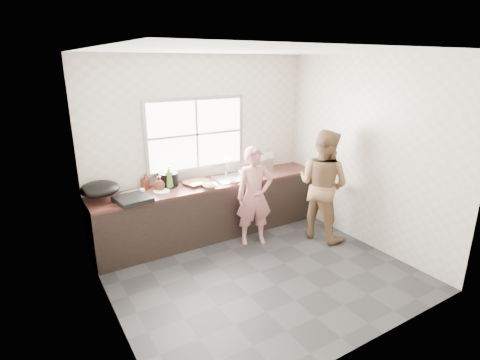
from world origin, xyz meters
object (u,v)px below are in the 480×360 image
bowl_crabs (245,173)px  dish_rack (259,160)px  person_side (323,185)px  pot_lid_right (129,194)px  glass_jar (142,192)px  woman (254,199)px  bottle_green (169,177)px  plate_food (161,191)px  black_pot (169,179)px  burner (133,199)px  bottle_brown_short (159,184)px  wok (100,189)px  bowl_held (234,181)px  pot_lid_left (137,192)px  cutting_board (196,182)px  bowl_mince (210,186)px  bottle_brown_tall (145,182)px

bowl_crabs → dish_rack: 0.40m
person_side → pot_lid_right: (-2.60, 1.03, 0.03)m
glass_jar → person_side: bearing=-19.9°
woman → bottle_green: bearing=167.2°
dish_rack → plate_food: bearing=177.7°
black_pot → burner: (-0.63, -0.37, -0.07)m
bottle_brown_short → wok: bearing=178.8°
bowl_crabs → wok: wok is taller
burner → person_side: bearing=-15.1°
person_side → dish_rack: bearing=2.4°
bowl_crabs → plate_food: (-1.45, -0.11, -0.02)m
person_side → bottle_green: person_side is taller
bowl_held → pot_lid_right: (-1.48, 0.32, -0.02)m
person_side → pot_lid_left: size_ratio=6.25×
bowl_crabs → plate_food: bearing=-175.6°
pot_lid_left → pot_lid_right: pot_lid_left is taller
pot_lid_left → cutting_board: bearing=-3.0°
bowl_held → wok: bearing=171.6°
bowl_mince → bottle_brown_short: size_ratio=1.12×
woman → plate_food: (-1.20, 0.53, 0.19)m
dish_rack → pot_lid_right: size_ratio=1.75×
bottle_brown_short → glass_jar: bearing=-163.6°
cutting_board → glass_jar: bearing=-174.2°
bottle_brown_short → wok: size_ratio=0.38×
bowl_crabs → bottle_brown_tall: (-1.59, 0.14, 0.07)m
bowl_held → bottle_brown_short: (-1.06, 0.26, 0.06)m
black_pot → bottle_brown_tall: 0.34m
cutting_board → black_pot: (-0.38, 0.10, 0.08)m
person_side → plate_food: size_ratio=7.46×
dish_rack → black_pot: bearing=171.9°
black_pot → wok: 0.98m
bottle_brown_short → pot_lid_left: bearing=170.7°
bowl_crabs → plate_food: bowl_crabs is taller
cutting_board → bowl_mince: (0.09, -0.27, 0.01)m
person_side → bottle_brown_short: bearing=49.9°
person_side → burner: (-2.64, 0.71, 0.06)m
bottle_brown_tall → pot_lid_left: bottle_brown_tall is taller
woman → bottle_brown_tall: 1.58m
plate_food → bowl_held: bearing=-9.3°
bowl_held → burner: burner is taller
pot_lid_left → pot_lid_right: size_ratio=1.15×
bowl_held → burner: size_ratio=0.46×
bowl_crabs → wok: 2.24m
wok → glass_jar: bearing=-10.5°
bowl_held → dish_rack: 0.86m
black_pot → bottle_brown_short: size_ratio=1.46×
woman → pot_lid_left: woman is taller
cutting_board → glass_jar: glass_jar is taller
wok → pot_lid_left: (0.48, 0.03, -0.15)m
bottle_brown_tall → cutting_board: bearing=-13.1°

